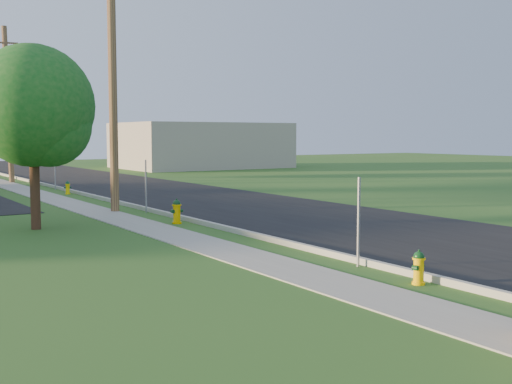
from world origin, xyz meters
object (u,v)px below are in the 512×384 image
utility_pole_far (8,104)px  hydrant_far (68,188)px  hydrant_mid (177,211)px  utility_pole_mid (113,81)px  hydrant_near (419,268)px  tree_verge (36,111)px

utility_pole_far → hydrant_far: size_ratio=14.08×
hydrant_mid → utility_pole_mid: bearing=97.0°
hydrant_near → hydrant_mid: size_ratio=0.83×
hydrant_far → tree_verge: bearing=-110.5°
tree_verge → hydrant_mid: 5.40m
tree_verge → hydrant_near: 12.81m
utility_pole_mid → tree_verge: size_ratio=1.72×
tree_verge → hydrant_far: 12.59m
tree_verge → hydrant_near: size_ratio=8.27×
hydrant_near → hydrant_mid: 10.44m
hydrant_near → hydrant_mid: hydrant_mid is taller
utility_pole_far → tree_verge: bearing=-99.7°
hydrant_mid → utility_pole_far: bearing=91.3°
hydrant_far → hydrant_near: bearing=-89.8°
utility_pole_mid → utility_pole_far: utility_pole_mid is taller
utility_pole_far → hydrant_far: 10.76m
hydrant_far → utility_pole_mid: bearing=-94.4°
tree_verge → hydrant_mid: bearing=-15.7°
tree_verge → hydrant_mid: (4.14, -1.16, -3.26)m
utility_pole_far → utility_pole_mid: bearing=-90.0°
utility_pole_far → tree_verge: 21.47m
utility_pole_mid → hydrant_near: utility_pole_mid is taller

